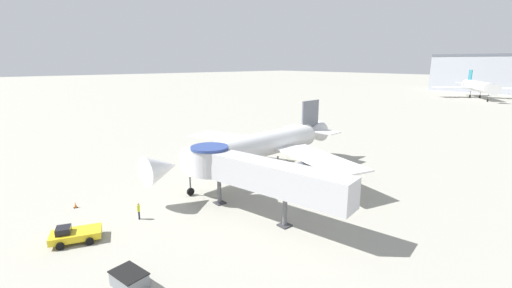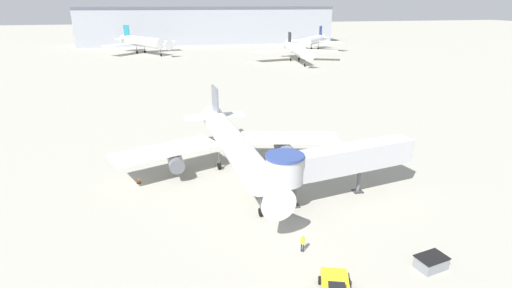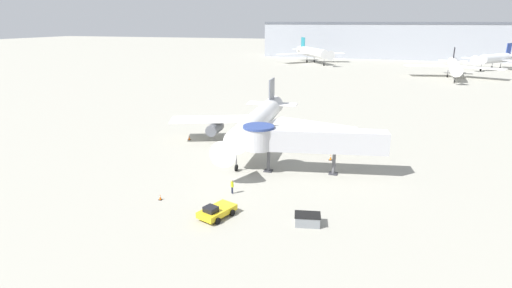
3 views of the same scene
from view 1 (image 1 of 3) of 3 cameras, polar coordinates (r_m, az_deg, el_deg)
name	(u,v)px [view 1 (image 1 of 3)]	position (r m, az deg, el deg)	size (l,w,h in m)	color
ground_plane	(265,178)	(45.75, 1.48, -5.74)	(800.00, 800.00, 0.00)	#9E9B8E
main_airplane	(260,146)	(46.59, 0.71, -0.33)	(30.92, 30.80, 9.27)	white
jet_bridge	(252,172)	(33.79, -0.71, -4.67)	(18.42, 6.46, 6.23)	#B7B7BC
pushback_tug_yellow	(75,234)	(34.22, -27.99, -13.13)	(3.30, 4.48, 1.46)	yellow
service_container_gray	(129,279)	(26.75, -20.37, -20.38)	(2.82, 2.19, 1.10)	gray
traffic_cone_port_wing	(211,154)	(56.63, -7.44, -1.63)	(0.49, 0.49, 0.81)	black
traffic_cone_apron_front	(75,205)	(41.57, -27.88, -8.97)	(0.39, 0.39, 0.65)	black
traffic_cone_starboard_wing	(313,203)	(37.51, 9.50, -9.73)	(0.51, 0.51, 0.84)	black
ground_crew_marshaller	(139,210)	(36.01, -18.97, -10.33)	(0.38, 0.35, 1.71)	#1E2338
background_jet_teal_tail	(478,86)	(172.55, 33.07, 8.06)	(30.57, 33.57, 11.51)	white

